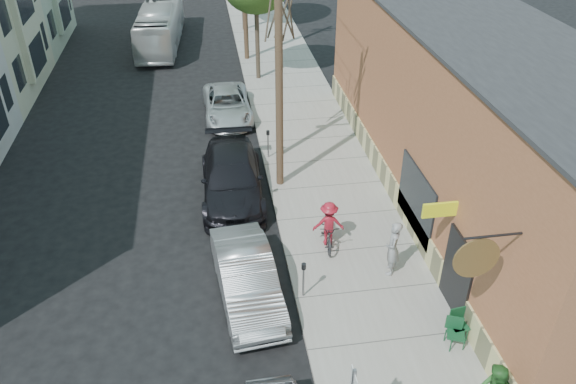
{
  "coord_description": "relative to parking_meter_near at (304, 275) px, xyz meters",
  "views": [
    {
      "loc": [
        -0.09,
        -12.13,
        12.02
      ],
      "look_at": [
        2.35,
        3.74,
        1.5
      ],
      "focal_mm": 35.0,
      "sensor_mm": 36.0,
      "label": 1
    }
  ],
  "objects": [
    {
      "name": "car_1",
      "position": [
        -1.64,
        0.36,
        -0.22
      ],
      "size": [
        2.06,
        4.75,
        1.52
      ],
      "primitive_type": "imported",
      "rotation": [
        0.0,
        0.0,
        0.1
      ],
      "color": "#A3A5AB",
      "rests_on": "ground"
    },
    {
      "name": "parking_meter_near",
      "position": [
        0.0,
        0.0,
        0.0
      ],
      "size": [
        0.14,
        0.14,
        1.24
      ],
      "color": "slate",
      "rests_on": "sidewalk"
    },
    {
      "name": "car_2",
      "position": [
        -1.7,
        5.98,
        -0.17
      ],
      "size": [
        2.45,
        5.69,
        1.63
      ],
      "primitive_type": "imported",
      "rotation": [
        0.0,
        0.0,
        -0.03
      ],
      "color": "black",
      "rests_on": "ground"
    },
    {
      "name": "tree_bare",
      "position": [
        0.55,
        8.72,
        1.82
      ],
      "size": [
        0.24,
        0.24,
        5.3
      ],
      "color": "#44392C",
      "rests_on": "sidewalk"
    },
    {
      "name": "patio_chair_a",
      "position": [
        3.91,
        -2.23,
        -0.39
      ],
      "size": [
        0.56,
        0.56,
        0.88
      ],
      "primitive_type": null,
      "rotation": [
        0.0,
        0.0,
        0.13
      ],
      "color": "#134326",
      "rests_on": "sidewalk"
    },
    {
      "name": "sidewalk",
      "position": [
        2.0,
        10.92,
        -0.91
      ],
      "size": [
        4.5,
        58.0,
        0.15
      ],
      "primitive_type": "cube",
      "color": "gray",
      "rests_on": "ground"
    },
    {
      "name": "utility_pole_near",
      "position": [
        0.14,
        6.41,
        4.43
      ],
      "size": [
        3.57,
        0.28,
        10.0
      ],
      "color": "#503A28",
      "rests_on": "sidewalk"
    },
    {
      "name": "cyclist",
      "position": [
        1.26,
        2.38,
        -0.02
      ],
      "size": [
        1.1,
        0.7,
        1.62
      ],
      "primitive_type": "imported",
      "rotation": [
        0.0,
        0.0,
        3.05
      ],
      "color": "maroon",
      "rests_on": "sidewalk"
    },
    {
      "name": "patio_chair_b",
      "position": [
        3.71,
        -2.52,
        -0.39
      ],
      "size": [
        0.65,
        0.65,
        0.88
      ],
      "primitive_type": null,
      "rotation": [
        0.0,
        0.0,
        -0.4
      ],
      "color": "#134326",
      "rests_on": "sidewalk"
    },
    {
      "name": "ground",
      "position": [
        -2.25,
        -0.08,
        -0.98
      ],
      "size": [
        120.0,
        120.0,
        0.0
      ],
      "primitive_type": "plane",
      "color": "black"
    },
    {
      "name": "patron_grey",
      "position": [
        2.91,
        0.65,
        0.11
      ],
      "size": [
        0.65,
        0.8,
        1.88
      ],
      "primitive_type": "imported",
      "rotation": [
        0.0,
        0.0,
        -1.91
      ],
      "color": "gray",
      "rests_on": "sidewalk"
    },
    {
      "name": "parking_meter_far",
      "position": [
        0.0,
        8.55,
        0.0
      ],
      "size": [
        0.14,
        0.14,
        1.24
      ],
      "color": "slate",
      "rests_on": "sidewalk"
    },
    {
      "name": "car_3",
      "position": [
        -1.45,
        13.03,
        -0.32
      ],
      "size": [
        2.29,
        4.81,
        1.32
      ],
      "primitive_type": "imported",
      "rotation": [
        0.0,
        0.0,
        0.02
      ],
      "color": "silver",
      "rests_on": "ground"
    },
    {
      "name": "cafe_building",
      "position": [
        6.74,
        4.91,
        2.32
      ],
      "size": [
        6.6,
        20.2,
        6.61
      ],
      "color": "#995938",
      "rests_on": "ground"
    },
    {
      "name": "cyclist_bike",
      "position": [
        1.26,
        2.38,
        -0.34
      ],
      "size": [
        0.88,
        1.95,
        0.99
      ],
      "primitive_type": "imported",
      "rotation": [
        0.0,
        0.0,
        -0.12
      ],
      "color": "black",
      "rests_on": "sidewalk"
    },
    {
      "name": "bus",
      "position": [
        -4.99,
        24.61,
        0.34
      ],
      "size": [
        2.83,
        9.63,
        2.65
      ],
      "primitive_type": "imported",
      "rotation": [
        0.0,
        0.0,
        -0.06
      ],
      "color": "white",
      "rests_on": "ground"
    }
  ]
}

